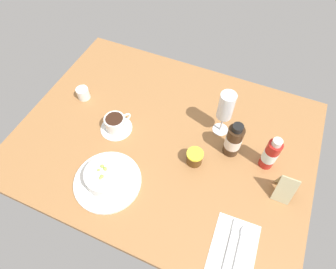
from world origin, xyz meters
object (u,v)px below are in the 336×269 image
at_px(porridge_bowl, 106,178).
at_px(sauce_bottle_red, 271,154).
at_px(jam_jar, 195,157).
at_px(sauce_bottle_brown, 234,140).
at_px(creamer_jug, 83,93).
at_px(coffee_cup, 116,124).
at_px(cutlery_setting, 234,247).
at_px(wine_glass, 226,108).
at_px(menu_card, 286,186).

distance_m(porridge_bowl, sauce_bottle_red, 0.56).
height_order(jam_jar, sauce_bottle_brown, sauce_bottle_brown).
bearing_deg(creamer_jug, jam_jar, -11.30).
height_order(coffee_cup, sauce_bottle_brown, sauce_bottle_brown).
bearing_deg(sauce_bottle_red, cutlery_setting, -93.98).
distance_m(sauce_bottle_brown, sauce_bottle_red, 0.13).
xyz_separation_m(porridge_bowl, wine_glass, (0.29, 0.37, 0.10)).
relative_size(porridge_bowl, coffee_cup, 1.89).
height_order(porridge_bowl, jam_jar, porridge_bowl).
xyz_separation_m(coffee_cup, jam_jar, (0.33, -0.02, -0.00)).
height_order(cutlery_setting, sauce_bottle_red, sauce_bottle_red).
relative_size(wine_glass, menu_card, 1.84).
bearing_deg(sauce_bottle_red, creamer_jug, 178.91).
xyz_separation_m(porridge_bowl, sauce_bottle_brown, (0.35, 0.29, 0.04)).
distance_m(porridge_bowl, cutlery_setting, 0.46).
bearing_deg(coffee_cup, creamer_jug, 156.59).
distance_m(wine_glass, jam_jar, 0.21).
xyz_separation_m(creamer_jug, sauce_bottle_red, (0.77, -0.01, 0.04)).
height_order(sauce_bottle_brown, sauce_bottle_red, sauce_bottle_brown).
bearing_deg(wine_glass, porridge_bowl, -127.96).
xyz_separation_m(porridge_bowl, cutlery_setting, (0.46, -0.04, -0.03)).
distance_m(sauce_bottle_brown, menu_card, 0.22).
distance_m(creamer_jug, jam_jar, 0.54).
bearing_deg(menu_card, sauce_bottle_red, 129.51).
relative_size(cutlery_setting, jam_jar, 3.30).
relative_size(sauce_bottle_brown, menu_card, 1.44).
distance_m(coffee_cup, menu_card, 0.63).
xyz_separation_m(coffee_cup, sauce_bottle_brown, (0.43, 0.08, 0.04)).
height_order(porridge_bowl, wine_glass, wine_glass).
bearing_deg(sauce_bottle_red, jam_jar, -158.84).
distance_m(porridge_bowl, coffee_cup, 0.23).
relative_size(porridge_bowl, creamer_jug, 3.78).
relative_size(coffee_cup, sauce_bottle_red, 0.81).
height_order(sauce_bottle_red, menu_card, sauce_bottle_red).
bearing_deg(menu_card, creamer_jug, 173.03).
bearing_deg(porridge_bowl, sauce_bottle_brown, 39.70).
bearing_deg(coffee_cup, menu_card, -1.29).
relative_size(cutlery_setting, menu_card, 1.84).
xyz_separation_m(creamer_jug, menu_card, (0.84, -0.10, 0.03)).
relative_size(creamer_jug, sauce_bottle_red, 0.41).
height_order(coffee_cup, menu_card, menu_card).
bearing_deg(wine_glass, menu_card, -32.47).
bearing_deg(cutlery_setting, porridge_bowl, 175.59).
relative_size(creamer_jug, menu_card, 0.57).
relative_size(porridge_bowl, wine_glass, 1.18).
relative_size(wine_glass, sauce_bottle_brown, 1.28).
xyz_separation_m(creamer_jug, jam_jar, (0.53, -0.11, 0.00)).
xyz_separation_m(coffee_cup, creamer_jug, (-0.20, 0.09, -0.00)).
height_order(creamer_jug, wine_glass, wine_glass).
distance_m(coffee_cup, wine_glass, 0.41).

